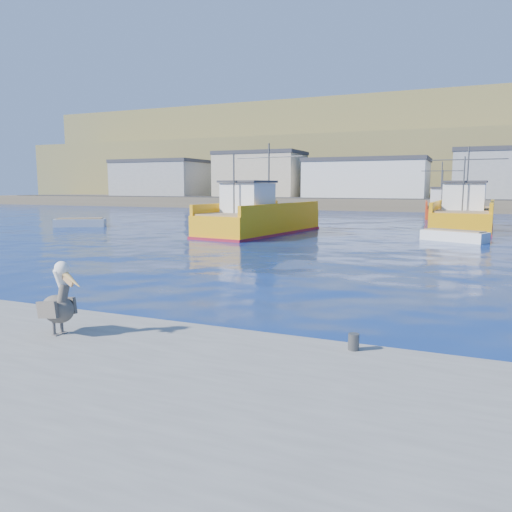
# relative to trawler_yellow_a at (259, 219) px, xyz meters

# --- Properties ---
(ground) EXTENTS (260.00, 260.00, 0.00)m
(ground) POSITION_rel_trawler_yellow_a_xyz_m (9.13, -21.19, -1.08)
(ground) COLOR #061851
(ground) RESTS_ON ground
(dock_bollards) EXTENTS (36.20, 0.20, 0.30)m
(dock_bollards) POSITION_rel_trawler_yellow_a_xyz_m (9.73, -24.59, -0.43)
(dock_bollards) COLOR #4C4C4C
(dock_bollards) RESTS_ON dock
(far_shore) EXTENTS (200.00, 81.00, 24.00)m
(far_shore) POSITION_rel_trawler_yellow_a_xyz_m (9.13, 88.01, 7.90)
(far_shore) COLOR brown
(far_shore) RESTS_ON ground
(trawler_yellow_a) EXTENTS (5.69, 12.46, 6.61)m
(trawler_yellow_a) POSITION_rel_trawler_yellow_a_xyz_m (0.00, 0.00, 0.00)
(trawler_yellow_a) COLOR orange
(trawler_yellow_a) RESTS_ON ground
(trawler_yellow_b) EXTENTS (5.77, 12.36, 6.63)m
(trawler_yellow_b) POSITION_rel_trawler_yellow_a_xyz_m (13.65, 9.55, 0.01)
(trawler_yellow_b) COLOR orange
(trawler_yellow_b) RESTS_ON ground
(boat_orange) EXTENTS (4.33, 8.48, 6.07)m
(boat_orange) POSITION_rel_trawler_yellow_a_xyz_m (11.14, 24.46, -0.05)
(boat_orange) COLOR red
(boat_orange) RESTS_ON ground
(skiff_left) EXTENTS (4.28, 3.33, 0.90)m
(skiff_left) POSITION_rel_trawler_yellow_a_xyz_m (-16.44, -0.10, -0.79)
(skiff_left) COLOR silver
(skiff_left) RESTS_ON ground
(skiff_mid) EXTENTS (4.15, 2.87, 0.86)m
(skiff_mid) POSITION_rel_trawler_yellow_a_xyz_m (13.19, 0.22, -0.81)
(skiff_mid) COLOR silver
(skiff_mid) RESTS_ON ground
(pelican) EXTENTS (1.21, 0.61, 1.49)m
(pelican) POSITION_rel_trawler_yellow_a_xyz_m (6.54, -25.92, 0.06)
(pelican) COLOR #595451
(pelican) RESTS_ON dock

